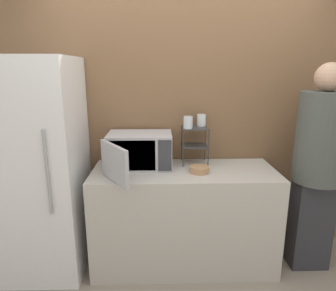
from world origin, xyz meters
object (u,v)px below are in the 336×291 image
object	(u,v)px
bowl	(199,170)
glass_front_left	(188,122)
refrigerator	(37,169)
microwave	(139,151)
glass_back_right	(201,120)
person	(319,160)
dish_rack	(195,138)

from	to	relation	value
bowl	glass_front_left	bearing A→B (deg)	114.36
glass_front_left	refrigerator	size ratio (longest dim) A/B	0.06
microwave	refrigerator	world-z (taller)	refrigerator
glass_front_left	microwave	bearing A→B (deg)	-175.86
bowl	glass_back_right	bearing A→B (deg)	80.90
glass_back_right	person	xyz separation A→B (m)	(0.96, -0.33, -0.29)
glass_back_right	person	size ratio (longest dim) A/B	0.06
person	microwave	bearing A→B (deg)	173.26
glass_front_left	bowl	bearing A→B (deg)	-65.64
dish_rack	person	bearing A→B (deg)	-14.80
dish_rack	microwave	bearing A→B (deg)	-169.96
dish_rack	glass_back_right	size ratio (longest dim) A/B	3.21
glass_front_left	glass_back_right	world-z (taller)	same
dish_rack	bowl	xyz separation A→B (m)	(0.02, -0.25, -0.22)
person	glass_back_right	bearing A→B (deg)	160.97
dish_rack	glass_back_right	distance (m)	0.18
dish_rack	bowl	size ratio (longest dim) A/B	2.04
refrigerator	person	bearing A→B (deg)	-1.63
dish_rack	glass_back_right	xyz separation A→B (m)	(0.06, 0.06, 0.15)
glass_back_right	person	distance (m)	1.06
microwave	bowl	distance (m)	0.56
bowl	refrigerator	distance (m)	1.39
glass_front_left	bowl	distance (m)	0.43
glass_back_right	glass_front_left	bearing A→B (deg)	-138.59
glass_back_right	refrigerator	bearing A→B (deg)	-169.59
glass_front_left	refrigerator	xyz separation A→B (m)	(-1.30, -0.14, -0.37)
dish_rack	glass_front_left	world-z (taller)	glass_front_left
glass_front_left	person	bearing A→B (deg)	-11.00
person	refrigerator	xyz separation A→B (m)	(-2.40, 0.07, -0.08)
glass_front_left	dish_rack	bearing A→B (deg)	39.82
glass_front_left	glass_back_right	bearing A→B (deg)	41.41
glass_back_right	bowl	xyz separation A→B (m)	(-0.05, -0.31, -0.38)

